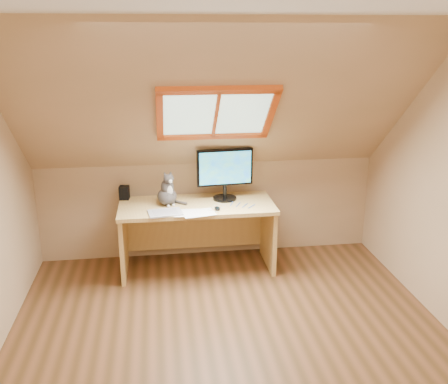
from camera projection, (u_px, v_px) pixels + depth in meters
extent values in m
plane|color=brown|center=(234.00, 347.00, 3.79)|extent=(3.50, 3.50, 0.00)
cube|color=tan|center=(311.00, 353.00, 1.78)|extent=(3.50, 0.02, 2.40)
cube|color=tan|center=(208.00, 209.00, 5.29)|extent=(3.50, 0.02, 1.00)
cube|color=silver|center=(262.00, 7.00, 2.33)|extent=(3.50, 1.95, 0.02)
cube|color=tan|center=(217.00, 105.00, 4.19)|extent=(3.50, 1.56, 1.41)
cube|color=#B2E0CC|center=(216.00, 112.00, 4.29)|extent=(0.90, 0.53, 0.48)
cube|color=#C04F12|center=(216.00, 112.00, 4.29)|extent=(1.02, 0.64, 0.59)
cube|color=#E3BE6C|center=(197.00, 206.00, 4.87)|extent=(1.51, 0.66, 0.04)
cube|color=#E3BE6C|center=(124.00, 242.00, 4.88)|extent=(0.04, 0.59, 0.65)
cube|color=#E3BE6C|center=(268.00, 235.00, 5.07)|extent=(0.04, 0.59, 0.65)
cube|color=#E3BE6C|center=(195.00, 227.00, 5.26)|extent=(1.41, 0.03, 0.46)
cylinder|color=black|center=(225.00, 198.00, 5.00)|extent=(0.24, 0.24, 0.02)
cylinder|color=black|center=(225.00, 191.00, 4.98)|extent=(0.04, 0.04, 0.13)
cube|color=black|center=(225.00, 167.00, 4.90)|extent=(0.56, 0.09, 0.36)
cube|color=#0B3CC9|center=(225.00, 168.00, 4.88)|extent=(0.51, 0.05, 0.32)
ellipsoid|color=#494341|center=(167.00, 196.00, 4.84)|extent=(0.26, 0.28, 0.16)
ellipsoid|color=#494341|center=(167.00, 187.00, 4.80)|extent=(0.16, 0.16, 0.17)
ellipsoid|color=silver|center=(170.00, 191.00, 4.76)|extent=(0.07, 0.05, 0.10)
ellipsoid|color=#494341|center=(169.00, 179.00, 4.73)|extent=(0.12, 0.12, 0.09)
sphere|color=silver|center=(170.00, 181.00, 4.70)|extent=(0.04, 0.04, 0.04)
cone|color=#494341|center=(165.00, 174.00, 4.72)|extent=(0.06, 0.05, 0.06)
cone|color=#494341|center=(171.00, 173.00, 4.75)|extent=(0.05, 0.06, 0.06)
cube|color=black|center=(124.00, 193.00, 4.99)|extent=(0.11, 0.11, 0.14)
cube|color=#B2B2B7|center=(165.00, 213.00, 4.61)|extent=(0.34, 0.26, 0.01)
ellipsoid|color=black|center=(217.00, 208.00, 4.70)|extent=(0.05, 0.09, 0.03)
cube|color=white|center=(195.00, 213.00, 4.61)|extent=(0.33, 0.27, 0.00)
cube|color=white|center=(195.00, 213.00, 4.61)|extent=(0.32, 0.24, 0.00)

